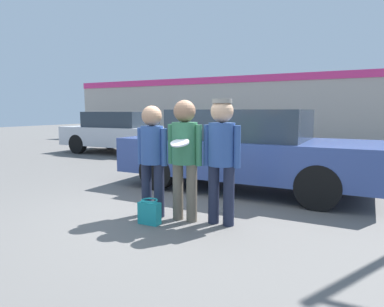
% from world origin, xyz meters
% --- Properties ---
extents(ground_plane, '(56.00, 56.00, 0.00)m').
position_xyz_m(ground_plane, '(0.00, 0.00, 0.00)').
color(ground_plane, '#5B5956').
extents(storefront_building, '(24.00, 0.22, 3.08)m').
position_xyz_m(storefront_building, '(0.00, 10.50, 1.57)').
color(storefront_building, '#B2A89E').
rests_on(storefront_building, ground).
extents(person_left, '(0.50, 0.33, 1.61)m').
position_xyz_m(person_left, '(-0.26, -0.15, 0.95)').
color(person_left, '#1E2338').
rests_on(person_left, ground).
extents(person_middle_with_frisbee, '(0.53, 0.55, 1.69)m').
position_xyz_m(person_middle_with_frisbee, '(0.25, -0.12, 1.01)').
color(person_middle_with_frisbee, '#665B4C').
rests_on(person_middle_with_frisbee, ground).
extents(person_right, '(0.52, 0.35, 1.69)m').
position_xyz_m(person_right, '(0.77, -0.04, 1.02)').
color(person_right, '#1E2338').
rests_on(person_right, ground).
extents(parked_car_near, '(4.80, 1.95, 1.56)m').
position_xyz_m(parked_car_near, '(0.33, 2.15, 0.79)').
color(parked_car_near, '#334784').
rests_on(parked_car_near, ground).
extents(parked_car_far, '(4.40, 1.97, 1.50)m').
position_xyz_m(parked_car_far, '(-5.47, 5.63, 0.76)').
color(parked_car_far, silver).
rests_on(parked_car_far, ground).
extents(shrub, '(1.13, 1.13, 1.13)m').
position_xyz_m(shrub, '(-4.04, 9.75, 0.56)').
color(shrub, '#285B2D').
rests_on(shrub, ground).
extents(handbag, '(0.30, 0.23, 0.34)m').
position_xyz_m(handbag, '(-0.10, -0.49, 0.16)').
color(handbag, teal).
rests_on(handbag, ground).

